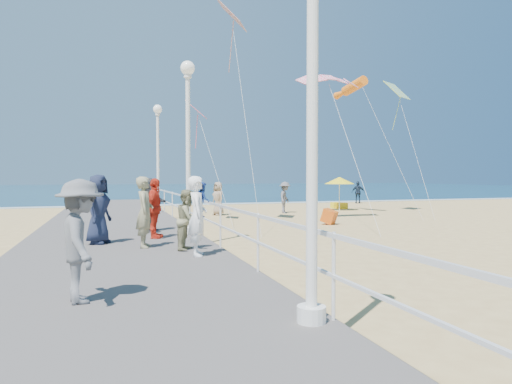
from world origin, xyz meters
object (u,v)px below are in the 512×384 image
object	(u,v)px
spectator_5	(150,204)
beach_walker_c	(218,199)
spectator_6	(145,212)
woman_holding_toddler	(198,216)
beach_umbrella	(339,180)
beach_chair_left	(336,205)
spectator_4	(98,209)
beach_chair_right	(342,206)
lamp_post_near	(313,53)
toddler_held	(203,200)
spectator_2	(80,241)
spectator_3	(155,208)
lamp_post_far	(158,146)
lamp_post_mid	(188,128)
spectator_1	(188,220)
beach_walker_b	(358,192)
box_kite	(329,218)
beach_walker_a	(285,197)

from	to	relation	value
spectator_5	beach_walker_c	world-z (taller)	spectator_5
beach_walker_c	spectator_6	bearing A→B (deg)	-39.90
woman_holding_toddler	beach_umbrella	xyz separation A→B (m)	(12.14, 15.93, 0.61)
beach_chair_left	spectator_4	bearing A→B (deg)	-134.69
spectator_4	beach_chair_right	world-z (taller)	spectator_4
beach_umbrella	spectator_4	bearing A→B (deg)	-137.02
lamp_post_near	toddler_held	size ratio (longest dim) A/B	6.62
spectator_2	beach_chair_left	distance (m)	25.93
spectator_6	beach_umbrella	bearing A→B (deg)	-32.10
spectator_2	beach_chair_left	size ratio (longest dim) A/B	3.18
woman_holding_toddler	beach_umbrella	distance (m)	20.04
spectator_3	beach_chair_right	bearing A→B (deg)	-23.88
lamp_post_far	beach_chair_left	world-z (taller)	lamp_post_far
spectator_5	beach_chair_left	xyz separation A→B (m)	(13.49, 12.82, -1.07)
beach_chair_right	toddler_held	bearing A→B (deg)	-127.16
woman_holding_toddler	spectator_3	xyz separation A→B (m)	(-0.64, 3.23, -0.03)
toddler_held	spectator_4	distance (m)	3.39
lamp_post_mid	spectator_1	xyz separation A→B (m)	(-0.52, -3.03, -2.53)
woman_holding_toddler	spectator_4	bearing A→B (deg)	50.28
woman_holding_toddler	beach_umbrella	size ratio (longest dim) A/B	0.84
lamp_post_near	beach_chair_left	world-z (taller)	lamp_post_near
lamp_post_near	spectator_1	distance (m)	6.50
beach_chair_left	spectator_2	bearing A→B (deg)	-125.76
lamp_post_far	spectator_5	size ratio (longest dim) A/B	3.05
lamp_post_near	woman_holding_toddler	bearing A→B (deg)	95.13
spectator_1	spectator_5	world-z (taller)	spectator_5
spectator_3	spectator_5	world-z (taller)	spectator_5
spectator_1	woman_holding_toddler	bearing A→B (deg)	-150.52
toddler_held	beach_walker_b	xyz separation A→B (m)	(17.05, 22.03, -0.77)
spectator_3	beach_walker_c	world-z (taller)	spectator_3
spectator_1	beach_umbrella	world-z (taller)	beach_umbrella
spectator_3	spectator_5	size ratio (longest dim) A/B	0.99
box_kite	spectator_1	bearing A→B (deg)	-178.08
woman_holding_toddler	box_kite	distance (m)	11.37
spectator_5	spectator_6	world-z (taller)	spectator_6
spectator_3	spectator_4	xyz separation A→B (m)	(-1.52, -0.62, 0.05)
beach_umbrella	spectator_5	bearing A→B (deg)	-139.36
spectator_4	beach_walker_a	world-z (taller)	spectator_4
lamp_post_mid	beach_chair_right	world-z (taller)	lamp_post_mid
lamp_post_near	box_kite	xyz separation A→B (m)	(7.13, 13.47, -3.36)
spectator_6	beach_walker_c	size ratio (longest dim) A/B	0.96
spectator_2	beach_chair_left	world-z (taller)	spectator_2
spectator_6	beach_walker_a	xyz separation A→B (m)	(9.09, 13.44, -0.36)
woman_holding_toddler	beach_walker_b	distance (m)	28.07
woman_holding_toddler	spectator_3	size ratio (longest dim) A/B	1.04
lamp_post_mid	spectator_3	world-z (taller)	lamp_post_mid
lamp_post_mid	spectator_6	distance (m)	3.65
spectator_4	lamp_post_near	bearing A→B (deg)	-133.70
lamp_post_mid	lamp_post_far	distance (m)	9.00
beach_walker_a	box_kite	size ratio (longest dim) A/B	3.09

